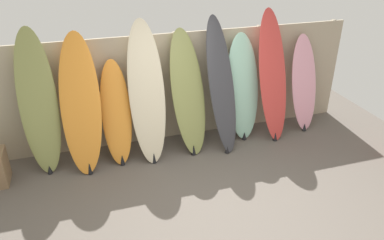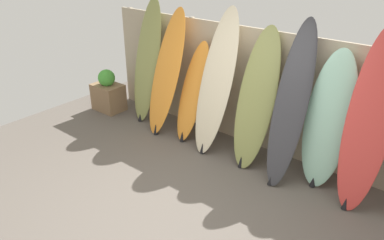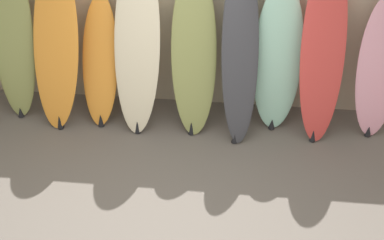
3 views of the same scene
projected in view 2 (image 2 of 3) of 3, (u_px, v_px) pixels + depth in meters
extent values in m
plane|color=#5B544C|center=(177.00, 211.00, 4.44)|extent=(7.68, 7.68, 0.00)
cube|color=tan|center=(267.00, 92.00, 5.44)|extent=(6.08, 0.04, 1.80)
cylinder|color=gray|center=(133.00, 56.00, 7.10)|extent=(0.10, 0.10, 1.80)
cylinder|color=gray|center=(192.00, 72.00, 6.28)|extent=(0.10, 0.10, 1.80)
cylinder|color=gray|center=(268.00, 92.00, 5.46)|extent=(0.10, 0.10, 1.80)
cylinder|color=gray|center=(371.00, 119.00, 4.65)|extent=(0.10, 0.10, 1.80)
ellipsoid|color=olive|center=(147.00, 61.00, 6.35)|extent=(0.53, 0.59, 2.08)
cone|color=black|center=(140.00, 117.00, 6.60)|extent=(0.08, 0.08, 0.13)
ellipsoid|color=orange|center=(167.00, 72.00, 5.95)|extent=(0.66, 0.78, 1.99)
cone|color=black|center=(156.00, 129.00, 6.13)|extent=(0.08, 0.08, 0.18)
ellipsoid|color=orange|center=(193.00, 92.00, 5.81)|extent=(0.48, 0.65, 1.53)
cone|color=black|center=(182.00, 136.00, 5.92)|extent=(0.08, 0.08, 0.17)
ellipsoid|color=beige|center=(216.00, 82.00, 5.39)|extent=(0.57, 0.74, 2.10)
cone|color=black|center=(202.00, 148.00, 5.60)|extent=(0.08, 0.08, 0.16)
ellipsoid|color=olive|center=(257.00, 99.00, 5.09)|extent=(0.60, 0.77, 1.91)
cone|color=black|center=(241.00, 162.00, 5.25)|extent=(0.08, 0.08, 0.17)
ellipsoid|color=#38383D|center=(291.00, 104.00, 4.71)|extent=(0.52, 0.87, 2.08)
cone|color=black|center=(271.00, 180.00, 4.88)|extent=(0.08, 0.08, 0.13)
ellipsoid|color=#9ED6BC|center=(328.00, 121.00, 4.63)|extent=(0.60, 0.49, 1.77)
cone|color=black|center=(313.00, 182.00, 4.85)|extent=(0.08, 0.08, 0.13)
ellipsoid|color=#D13D38|center=(370.00, 121.00, 4.21)|extent=(0.58, 0.72, 2.13)
cone|color=black|center=(345.00, 203.00, 4.44)|extent=(0.08, 0.08, 0.15)
cube|color=#846647|center=(109.00, 97.00, 6.98)|extent=(0.56, 0.41, 0.50)
sphere|color=green|center=(106.00, 78.00, 6.81)|extent=(0.31, 0.31, 0.31)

